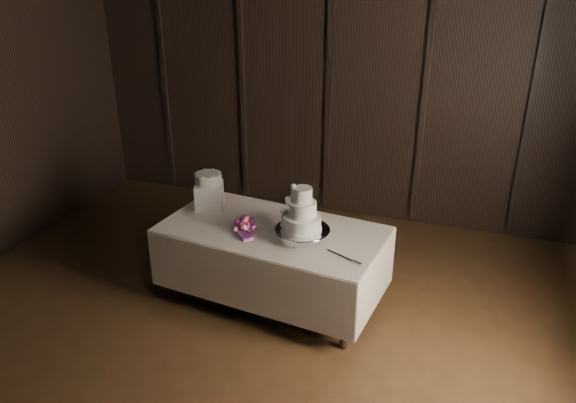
{
  "coord_description": "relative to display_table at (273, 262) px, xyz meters",
  "views": [
    {
      "loc": [
        1.71,
        -2.82,
        3.07
      ],
      "look_at": [
        0.24,
        1.36,
        1.05
      ],
      "focal_mm": 35.0,
      "sensor_mm": 36.0,
      "label": 1
    }
  ],
  "objects": [
    {
      "name": "cake_stand",
      "position": [
        0.31,
        -0.09,
        0.39
      ],
      "size": [
        0.6,
        0.6,
        0.09
      ],
      "primitive_type": "cylinder",
      "rotation": [
        0.0,
        0.0,
        0.28
      ],
      "color": "silver",
      "rests_on": "display_table"
    },
    {
      "name": "box_pedestal",
      "position": [
        -0.73,
        0.22,
        0.47
      ],
      "size": [
        0.34,
        0.34,
        0.25
      ],
      "primitive_type": "cube",
      "rotation": [
        0.0,
        0.0,
        0.38
      ],
      "color": "white",
      "rests_on": "display_table"
    },
    {
      "name": "small_cake",
      "position": [
        -0.73,
        0.22,
        0.64
      ],
      "size": [
        0.3,
        0.3,
        0.1
      ],
      "primitive_type": "cylinder",
      "rotation": [
        0.0,
        0.0,
        0.19
      ],
      "color": "white",
      "rests_on": "box_pedestal"
    },
    {
      "name": "cake_knife",
      "position": [
        0.69,
        -0.27,
        0.35
      ],
      "size": [
        0.35,
        0.18,
        0.01
      ],
      "primitive_type": "cube",
      "rotation": [
        0.0,
        0.0,
        -0.43
      ],
      "color": "silver",
      "rests_on": "display_table"
    },
    {
      "name": "wedding_cake",
      "position": [
        0.28,
        -0.1,
        0.59
      ],
      "size": [
        0.36,
        0.32,
        0.39
      ],
      "rotation": [
        0.0,
        0.0,
        -0.03
      ],
      "color": "white",
      "rests_on": "cake_stand"
    },
    {
      "name": "bouquet",
      "position": [
        -0.22,
        -0.11,
        0.4
      ],
      "size": [
        0.45,
        0.45,
        0.17
      ],
      "primitive_type": null,
      "rotation": [
        0.0,
        0.0,
        -0.76
      ],
      "color": "#CF507D",
      "rests_on": "display_table"
    },
    {
      "name": "display_table",
      "position": [
        0.0,
        0.0,
        0.0
      ],
      "size": [
        2.09,
        1.26,
        0.76
      ],
      "rotation": [
        0.0,
        0.0,
        -0.11
      ],
      "color": "beige",
      "rests_on": "ground"
    },
    {
      "name": "room",
      "position": [
        -0.09,
        -1.36,
        1.08
      ],
      "size": [
        6.08,
        7.08,
        3.08
      ],
      "color": "black",
      "rests_on": "ground"
    }
  ]
}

